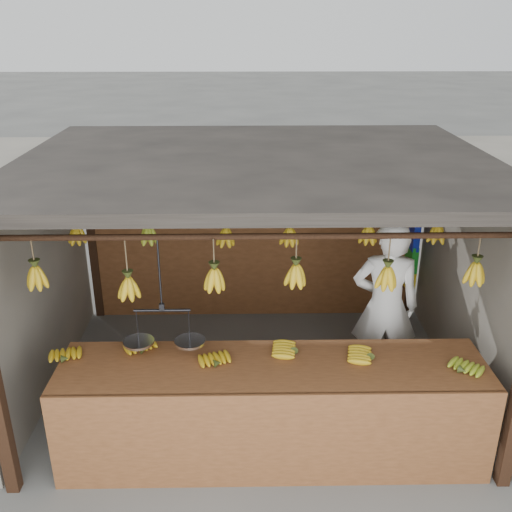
{
  "coord_description": "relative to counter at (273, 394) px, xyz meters",
  "views": [
    {
      "loc": [
        -0.09,
        -5.11,
        3.54
      ],
      "look_at": [
        0.0,
        0.3,
        1.3
      ],
      "focal_mm": 40.0,
      "sensor_mm": 36.0,
      "label": 1
    }
  ],
  "objects": [
    {
      "name": "ground",
      "position": [
        -0.11,
        1.23,
        -0.71
      ],
      "size": [
        80.0,
        80.0,
        0.0
      ],
      "primitive_type": "plane",
      "color": "#5B5B57"
    },
    {
      "name": "stall",
      "position": [
        -0.11,
        1.56,
        1.26
      ],
      "size": [
        4.3,
        3.3,
        2.4
      ],
      "color": "black",
      "rests_on": "ground"
    },
    {
      "name": "counter",
      "position": [
        0.0,
        0.0,
        0.0
      ],
      "size": [
        3.63,
        0.81,
        0.96
      ],
      "color": "brown",
      "rests_on": "ground"
    },
    {
      "name": "hanging_bananas",
      "position": [
        -0.11,
        1.22,
        0.93
      ],
      "size": [
        3.64,
        2.23,
        0.39
      ],
      "color": "#BA9113",
      "rests_on": "ground"
    },
    {
      "name": "balance_scale",
      "position": [
        -0.9,
        0.23,
        0.42
      ],
      "size": [
        0.67,
        0.25,
        0.94
      ],
      "color": "black",
      "rests_on": "ground"
    },
    {
      "name": "vendor",
      "position": [
        1.17,
        1.14,
        0.2
      ],
      "size": [
        0.71,
        0.51,
        1.81
      ],
      "primitive_type": "imported",
      "rotation": [
        0.0,
        0.0,
        3.02
      ],
      "color": "white",
      "rests_on": "ground"
    },
    {
      "name": "bag_bundles",
      "position": [
        1.83,
        2.58,
        0.29
      ],
      "size": [
        0.08,
        0.26,
        1.2
      ],
      "color": "red",
      "rests_on": "ground"
    }
  ]
}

